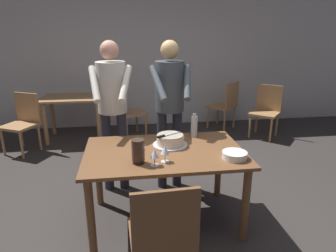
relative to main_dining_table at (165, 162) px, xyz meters
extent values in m
plane|color=#383330|center=(0.00, 0.00, -0.64)|extent=(14.00, 14.00, 0.00)
cube|color=silver|center=(0.00, 3.29, 0.71)|extent=(10.00, 0.12, 2.70)
cube|color=brown|center=(0.00, 0.00, 0.09)|extent=(1.47, 0.94, 0.03)
cylinder|color=brown|center=(-0.66, -0.40, -0.28)|extent=(0.07, 0.07, 0.72)
cylinder|color=brown|center=(0.66, -0.40, -0.28)|extent=(0.07, 0.07, 0.72)
cylinder|color=brown|center=(-0.66, 0.40, -0.28)|extent=(0.07, 0.07, 0.72)
cylinder|color=brown|center=(0.66, 0.40, -0.28)|extent=(0.07, 0.07, 0.72)
cylinder|color=silver|center=(0.07, 0.13, 0.12)|extent=(0.34, 0.34, 0.01)
cylinder|color=beige|center=(0.07, 0.13, 0.17)|extent=(0.26, 0.26, 0.09)
cylinder|color=#A49984|center=(0.07, 0.13, 0.22)|extent=(0.25, 0.25, 0.01)
cube|color=silver|center=(0.09, 0.14, 0.23)|extent=(0.18, 0.12, 0.00)
cube|color=black|center=(-0.02, 0.07, 0.23)|extent=(0.08, 0.06, 0.02)
cylinder|color=white|center=(0.58, -0.25, 0.11)|extent=(0.22, 0.22, 0.01)
cylinder|color=white|center=(0.58, -0.25, 0.12)|extent=(0.22, 0.22, 0.01)
cylinder|color=white|center=(0.58, -0.25, 0.13)|extent=(0.22, 0.22, 0.01)
cylinder|color=white|center=(0.58, -0.25, 0.14)|extent=(0.22, 0.22, 0.01)
cylinder|color=white|center=(0.58, -0.25, 0.15)|extent=(0.22, 0.22, 0.01)
cylinder|color=white|center=(0.58, -0.25, 0.16)|extent=(0.22, 0.22, 0.01)
cylinder|color=silver|center=(-0.03, -0.24, 0.11)|extent=(0.07, 0.07, 0.00)
cylinder|color=silver|center=(-0.03, -0.24, 0.15)|extent=(0.01, 0.01, 0.07)
cone|color=silver|center=(-0.03, -0.24, 0.22)|extent=(0.08, 0.08, 0.07)
cylinder|color=silver|center=(-0.12, -0.30, 0.11)|extent=(0.07, 0.07, 0.00)
cylinder|color=silver|center=(-0.12, -0.30, 0.15)|extent=(0.01, 0.01, 0.07)
cone|color=silver|center=(-0.12, -0.30, 0.22)|extent=(0.08, 0.08, 0.07)
cylinder|color=silver|center=(0.36, 0.35, 0.22)|extent=(0.07, 0.07, 0.22)
cylinder|color=silver|center=(0.36, 0.35, 0.34)|extent=(0.04, 0.04, 0.03)
cylinder|color=black|center=(-0.25, -0.23, 0.12)|extent=(0.10, 0.10, 0.03)
cylinder|color=#3F2D23|center=(-0.25, -0.23, 0.23)|extent=(0.11, 0.11, 0.18)
cylinder|color=#2D2D38|center=(0.24, 0.69, -0.17)|extent=(0.11, 0.11, 0.95)
cylinder|color=#2D2D38|center=(0.06, 0.69, -0.17)|extent=(0.11, 0.11, 0.95)
cylinder|color=#3F474C|center=(0.15, 0.69, 0.58)|extent=(0.32, 0.32, 0.55)
sphere|color=tan|center=(0.15, 0.69, 0.98)|extent=(0.20, 0.20, 0.20)
cylinder|color=#3F474C|center=(0.31, 0.51, 0.66)|extent=(0.14, 0.42, 0.34)
cylinder|color=#3F474C|center=(0.00, 0.51, 0.66)|extent=(0.17, 0.42, 0.34)
cylinder|color=#2D2D38|center=(-0.40, 0.72, -0.17)|extent=(0.11, 0.11, 0.95)
cylinder|color=#2D2D38|center=(-0.58, 0.72, -0.17)|extent=(0.11, 0.11, 0.95)
cylinder|color=beige|center=(-0.49, 0.72, 0.58)|extent=(0.32, 0.32, 0.55)
sphere|color=tan|center=(-0.49, 0.72, 0.98)|extent=(0.20, 0.20, 0.20)
cylinder|color=beige|center=(-0.33, 0.54, 0.66)|extent=(0.16, 0.42, 0.34)
cylinder|color=beige|center=(-0.65, 0.54, 0.66)|extent=(0.15, 0.42, 0.34)
cube|color=brown|center=(-0.13, -0.77, -0.21)|extent=(0.46, 0.46, 0.04)
cylinder|color=brown|center=(-0.32, -0.60, -0.44)|extent=(0.04, 0.04, 0.41)
cylinder|color=brown|center=(0.04, -0.58, -0.44)|extent=(0.04, 0.04, 0.41)
cube|color=brown|center=(-0.12, -0.98, 0.03)|extent=(0.44, 0.05, 0.45)
cube|color=tan|center=(-1.23, 2.59, 0.08)|extent=(1.00, 0.70, 0.03)
cylinder|color=tan|center=(-1.66, 2.32, -0.29)|extent=(0.07, 0.07, 0.71)
cylinder|color=tan|center=(-0.81, 2.32, -0.29)|extent=(0.07, 0.07, 0.71)
cylinder|color=tan|center=(-1.66, 2.87, -0.29)|extent=(0.07, 0.07, 0.71)
cylinder|color=tan|center=(-0.81, 2.87, -0.29)|extent=(0.07, 0.07, 0.71)
cube|color=tan|center=(-1.95, 2.04, -0.21)|extent=(0.60, 0.60, 0.04)
cylinder|color=tan|center=(-1.88, 1.79, -0.44)|extent=(0.04, 0.04, 0.41)
cylinder|color=tan|center=(-2.20, 1.96, -0.44)|extent=(0.04, 0.04, 0.41)
cylinder|color=tan|center=(-1.71, 2.11, -0.44)|extent=(0.04, 0.04, 0.41)
cylinder|color=tan|center=(-2.03, 2.28, -0.44)|extent=(0.04, 0.04, 0.41)
cube|color=tan|center=(-1.86, 2.22, 0.03)|extent=(0.40, 0.23, 0.45)
cube|color=tan|center=(-0.25, 2.57, -0.21)|extent=(0.58, 0.58, 0.04)
cylinder|color=tan|center=(-0.16, 2.81, -0.44)|extent=(0.04, 0.04, 0.41)
cylinder|color=tan|center=(-0.01, 2.47, -0.44)|extent=(0.04, 0.04, 0.41)
cylinder|color=tan|center=(-0.49, 2.66, -0.44)|extent=(0.04, 0.04, 0.41)
cylinder|color=tan|center=(-0.35, 2.33, -0.44)|extent=(0.04, 0.04, 0.41)
cube|color=tan|center=(-0.44, 2.48, 0.03)|extent=(0.20, 0.42, 0.45)
cube|color=tan|center=(1.46, 2.80, -0.21)|extent=(0.62, 0.62, 0.04)
cylinder|color=tan|center=(1.20, 2.81, -0.44)|extent=(0.04, 0.04, 0.41)
cylinder|color=tan|center=(1.47, 3.06, -0.44)|extent=(0.04, 0.04, 0.41)
cylinder|color=tan|center=(1.44, 2.54, -0.44)|extent=(0.04, 0.04, 0.41)
cylinder|color=tan|center=(1.71, 2.79, -0.44)|extent=(0.04, 0.04, 0.41)
cube|color=tan|center=(1.59, 2.65, 0.03)|extent=(0.35, 0.32, 0.45)
cube|color=tan|center=(2.03, 2.19, -0.21)|extent=(0.62, 0.62, 0.04)
cylinder|color=tan|center=(2.05, 1.93, -0.44)|extent=(0.04, 0.04, 0.41)
cylinder|color=tan|center=(1.78, 2.17, -0.44)|extent=(0.04, 0.04, 0.41)
cylinder|color=tan|center=(2.29, 2.20, -0.44)|extent=(0.04, 0.04, 0.41)
cylinder|color=tan|center=(2.02, 2.44, -0.44)|extent=(0.04, 0.04, 0.41)
cube|color=tan|center=(2.17, 2.34, 0.03)|extent=(0.35, 0.32, 0.45)
camera|label=1|loc=(-0.33, -2.58, 1.19)|focal=32.26mm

